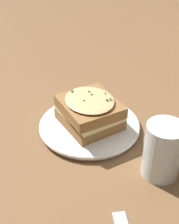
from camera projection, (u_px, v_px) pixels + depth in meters
The scene contains 4 objects.
ground_plane at pixel (100, 129), 0.70m from camera, with size 2.40×2.40×0.00m, color brown.
dinner_plate at pixel (90, 125), 0.70m from camera, with size 0.23×0.23×0.02m.
sandwich at pixel (89, 111), 0.67m from camera, with size 0.14×0.15×0.07m.
water_glass at pixel (163, 151), 0.56m from camera, with size 0.07×0.07×0.11m, color silver.
Camera 1 is at (-0.16, -0.53, 0.43)m, focal length 50.00 mm.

